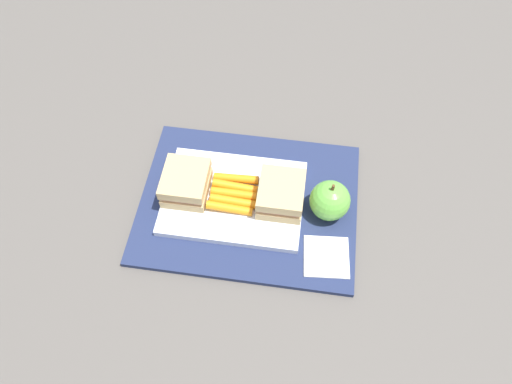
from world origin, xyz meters
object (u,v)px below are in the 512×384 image
object	(u,v)px
sandwich_half_right	(281,194)
paper_napkin	(326,257)
apple	(330,202)
carrot_sticks_bundle	(233,193)
sandwich_half_left	(186,183)
food_tray	(234,198)

from	to	relation	value
sandwich_half_right	paper_napkin	bearing A→B (deg)	-45.61
apple	carrot_sticks_bundle	bearing A→B (deg)	178.70
sandwich_half_left	apple	bearing A→B (deg)	-0.82
carrot_sticks_bundle	apple	distance (m)	0.16
sandwich_half_right	apple	size ratio (longest dim) A/B	1.04
sandwich_half_left	paper_napkin	xyz separation A→B (m)	(0.24, -0.08, -0.03)
carrot_sticks_bundle	food_tray	bearing A→B (deg)	-87.00
apple	sandwich_half_right	bearing A→B (deg)	177.54
sandwich_half_right	carrot_sticks_bundle	distance (m)	0.08
food_tray	sandwich_half_right	distance (m)	0.08
carrot_sticks_bundle	apple	bearing A→B (deg)	-1.30
carrot_sticks_bundle	apple	size ratio (longest dim) A/B	1.04
sandwich_half_right	paper_napkin	size ratio (longest dim) A/B	1.14
carrot_sticks_bundle	paper_napkin	world-z (taller)	carrot_sticks_bundle
carrot_sticks_bundle	paper_napkin	xyz separation A→B (m)	(0.16, -0.08, -0.02)
food_tray	sandwich_half_left	bearing A→B (deg)	180.00
apple	paper_napkin	distance (m)	0.09
paper_napkin	sandwich_half_left	bearing A→B (deg)	160.61
apple	paper_napkin	size ratio (longest dim) A/B	1.10
carrot_sticks_bundle	paper_napkin	bearing A→B (deg)	-27.69
carrot_sticks_bundle	apple	xyz separation A→B (m)	(0.16, -0.00, 0.01)
sandwich_half_right	carrot_sticks_bundle	bearing A→B (deg)	179.86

